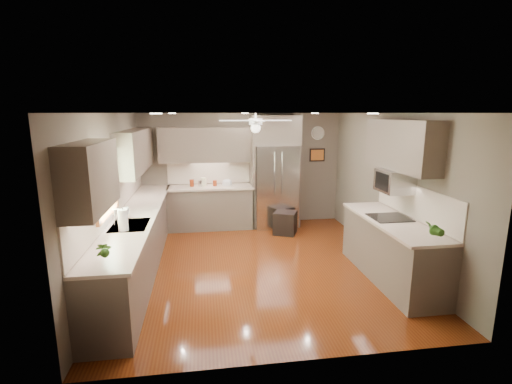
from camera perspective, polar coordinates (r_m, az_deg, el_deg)
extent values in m
plane|color=#501E0A|center=(6.35, 0.34, -11.13)|extent=(5.00, 5.00, 0.00)
plane|color=white|center=(5.83, 0.37, 12.06)|extent=(5.00, 5.00, 0.00)
plane|color=#61574A|center=(8.41, -2.19, 3.51)|extent=(4.50, 0.00, 4.50)
plane|color=#61574A|center=(3.61, 6.37, -8.31)|extent=(4.50, 0.00, 4.50)
plane|color=#61574A|center=(6.06, -21.18, -0.67)|extent=(0.00, 5.00, 5.00)
plane|color=#61574A|center=(6.68, 19.82, 0.55)|extent=(0.00, 5.00, 5.00)
cylinder|color=maroon|center=(8.12, -9.85, 1.38)|extent=(0.10, 0.10, 0.15)
cylinder|color=silver|center=(8.09, -8.55, 1.32)|extent=(0.10, 0.10, 0.14)
cylinder|color=beige|center=(8.12, -8.06, 1.52)|extent=(0.15, 0.15, 0.19)
cylinder|color=maroon|center=(8.12, -6.35, 1.35)|extent=(0.11, 0.11, 0.13)
imported|color=white|center=(5.97, -19.48, -2.75)|extent=(0.10, 0.10, 0.21)
imported|color=#2E5D1A|center=(4.24, -22.58, -8.28)|extent=(0.19, 0.15, 0.31)
imported|color=#2E5D1A|center=(5.09, 25.58, -5.18)|extent=(0.19, 0.16, 0.31)
imported|color=beige|center=(8.14, -4.45, 1.18)|extent=(0.23, 0.23, 0.05)
cube|color=brown|center=(6.35, -17.68, -7.35)|extent=(0.60, 4.70, 0.90)
cube|color=beige|center=(6.22, -17.82, -3.26)|extent=(0.65, 4.70, 0.04)
cube|color=#C1B19F|center=(6.21, -20.76, -0.81)|extent=(0.02, 4.70, 0.50)
cube|color=brown|center=(8.23, -6.96, -2.45)|extent=(1.85, 0.60, 0.90)
cube|color=beige|center=(8.11, -7.04, 0.74)|extent=(1.85, 0.65, 0.04)
cube|color=#C1B19F|center=(8.36, -7.14, 3.03)|extent=(1.85, 0.02, 0.50)
cube|color=brown|center=(4.39, -24.17, 2.15)|extent=(0.33, 1.20, 0.75)
cube|color=brown|center=(7.20, -18.00, 6.10)|extent=(0.33, 2.40, 0.75)
cube|color=brown|center=(8.13, -7.23, 7.21)|extent=(2.15, 0.33, 0.75)
cube|color=brown|center=(6.02, 21.40, 6.76)|extent=(0.33, 1.70, 0.75)
cube|color=#BFF2B2|center=(5.52, -22.39, 1.24)|extent=(0.01, 1.00, 0.80)
cube|color=brown|center=(5.46, -22.49, 5.68)|extent=(0.05, 1.12, 0.06)
cube|color=brown|center=(5.61, -21.79, -3.07)|extent=(0.05, 1.12, 0.06)
cube|color=brown|center=(5.01, -23.54, 0.12)|extent=(0.05, 0.06, 0.80)
cube|color=brown|center=(6.02, -20.97, 2.19)|extent=(0.05, 0.06, 0.80)
cube|color=silver|center=(5.60, -18.84, -4.95)|extent=(0.50, 0.70, 0.03)
cube|color=#262626|center=(5.61, -18.82, -5.29)|extent=(0.44, 0.62, 0.05)
cylinder|color=silver|center=(5.61, -20.94, -3.75)|extent=(0.02, 0.02, 0.24)
cylinder|color=silver|center=(5.56, -20.43, -2.55)|extent=(0.16, 0.02, 0.02)
cube|color=silver|center=(8.22, 2.95, 0.90)|extent=(0.92, 0.72, 1.82)
cube|color=black|center=(7.95, 3.41, -1.38)|extent=(0.88, 0.02, 0.02)
cube|color=black|center=(7.82, 3.47, 2.85)|extent=(0.01, 0.02, 1.00)
cylinder|color=silver|center=(7.77, 2.94, 2.80)|extent=(0.02, 0.02, 0.90)
cylinder|color=silver|center=(7.81, 4.10, 2.82)|extent=(0.02, 0.02, 0.90)
cube|color=brown|center=(8.13, 2.96, 9.48)|extent=(1.04, 0.60, 0.63)
cube|color=brown|center=(8.19, -0.56, 0.88)|extent=(0.06, 0.60, 1.82)
cube|color=brown|center=(8.38, 6.23, 1.07)|extent=(0.06, 0.60, 1.82)
cube|color=brown|center=(6.06, 20.08, -8.48)|extent=(0.65, 2.20, 0.90)
cube|color=beige|center=(5.91, 20.28, -4.22)|extent=(0.70, 2.20, 0.04)
cube|color=#C1B19F|center=(6.00, 23.24, -1.44)|extent=(0.02, 2.20, 0.50)
cube|color=black|center=(5.99, 19.84, -3.73)|extent=(0.56, 0.52, 0.01)
cube|color=silver|center=(6.06, 20.55, 1.60)|extent=(0.42, 0.55, 0.34)
cube|color=black|center=(5.96, 18.78, 1.56)|extent=(0.02, 0.40, 0.26)
cylinder|color=white|center=(6.13, -0.05, 11.69)|extent=(0.03, 0.03, 0.08)
cylinder|color=white|center=(6.13, -0.05, 10.76)|extent=(0.22, 0.22, 0.10)
sphere|color=white|center=(6.13, -0.05, 9.82)|extent=(0.16, 0.16, 0.16)
cube|color=white|center=(6.19, 3.21, 10.94)|extent=(0.48, 0.11, 0.01)
cube|color=white|center=(6.48, -0.50, 11.00)|extent=(0.11, 0.48, 0.01)
cube|color=white|center=(6.09, -3.38, 10.92)|extent=(0.48, 0.11, 0.01)
cube|color=white|center=(5.78, 0.45, 10.88)|extent=(0.11, 0.48, 0.01)
cylinder|color=white|center=(7.09, -12.78, 11.73)|extent=(0.14, 0.14, 0.01)
cylinder|color=white|center=(7.39, 9.05, 11.88)|extent=(0.14, 0.14, 0.01)
cylinder|color=white|center=(4.60, -15.14, 11.58)|extent=(0.14, 0.14, 0.01)
cylinder|color=white|center=(5.06, 17.57, 11.45)|extent=(0.14, 0.14, 0.01)
cylinder|color=white|center=(7.62, -1.70, 12.02)|extent=(0.14, 0.14, 0.01)
cylinder|color=white|center=(8.67, 9.49, 8.93)|extent=(0.30, 0.03, 0.30)
cylinder|color=silver|center=(8.66, 9.52, 8.93)|extent=(0.29, 0.00, 0.29)
cube|color=black|center=(8.71, 9.39, 5.65)|extent=(0.36, 0.03, 0.30)
cube|color=#B76224|center=(8.69, 9.42, 5.63)|extent=(0.30, 0.01, 0.24)
cube|color=black|center=(7.85, 4.52, -4.81)|extent=(0.58, 0.58, 0.50)
cube|color=black|center=(7.79, 4.55, -3.16)|extent=(0.56, 0.56, 0.03)
cylinder|color=white|center=(5.31, -19.78, -4.18)|extent=(0.13, 0.13, 0.30)
cylinder|color=silver|center=(5.31, -19.78, -4.07)|extent=(0.03, 0.03, 0.32)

